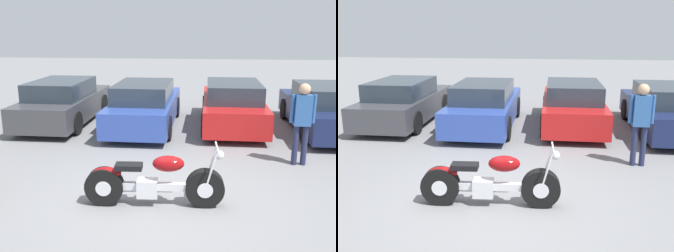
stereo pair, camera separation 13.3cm
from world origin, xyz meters
TOP-DOWN VIEW (x-y plane):
  - ground_plane at (0.00, 0.00)m, footprint 60.00×60.00m
  - motorcycle at (-0.06, -0.20)m, footprint 2.31×0.62m
  - parked_car_dark_grey at (-3.57, 5.08)m, footprint 1.79×4.39m
  - parked_car_blue at (-1.01, 4.81)m, footprint 1.79×4.39m
  - parked_car_red at (1.56, 5.18)m, footprint 1.79×4.39m
  - parked_car_navy at (4.12, 4.87)m, footprint 1.79×4.39m
  - person_standing at (2.80, 2.01)m, footprint 0.52×0.24m

SIDE VIEW (x-z plane):
  - ground_plane at x=0.00m, z-range 0.00..0.00m
  - motorcycle at x=-0.06m, z-range -0.11..0.92m
  - parked_car_dark_grey at x=-3.57m, z-range -0.03..1.32m
  - parked_car_blue at x=-1.01m, z-range -0.03..1.32m
  - parked_car_red at x=1.56m, z-range -0.03..1.32m
  - parked_car_navy at x=4.12m, z-range -0.03..1.32m
  - person_standing at x=2.80m, z-range 0.17..1.94m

